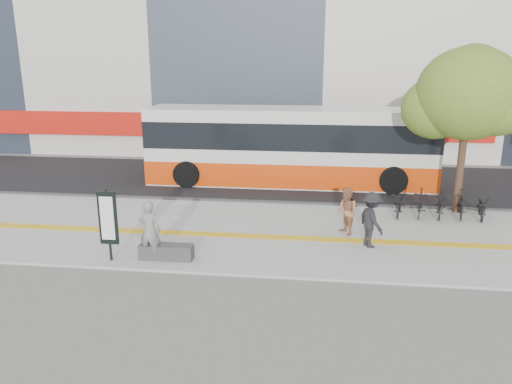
# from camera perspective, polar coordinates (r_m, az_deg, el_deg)

# --- Properties ---
(ground) EXTENTS (120.00, 120.00, 0.00)m
(ground) POSITION_cam_1_polar(r_m,az_deg,el_deg) (15.62, 0.23, -6.76)
(ground) COLOR #62625E
(ground) RESTS_ON ground
(sidewalk) EXTENTS (40.00, 7.00, 0.08)m
(sidewalk) POSITION_cam_1_polar(r_m,az_deg,el_deg) (17.00, 0.83, -4.73)
(sidewalk) COLOR gray
(sidewalk) RESTS_ON ground
(tactile_strip) EXTENTS (40.00, 0.45, 0.01)m
(tactile_strip) POSITION_cam_1_polar(r_m,az_deg,el_deg) (16.52, 0.64, -5.18)
(tactile_strip) COLOR gold
(tactile_strip) RESTS_ON sidewalk
(street) EXTENTS (40.00, 8.00, 0.06)m
(street) POSITION_cam_1_polar(r_m,az_deg,el_deg) (24.15, 2.76, 1.36)
(street) COLOR black
(street) RESTS_ON ground
(curb) EXTENTS (40.00, 0.25, 0.14)m
(curb) POSITION_cam_1_polar(r_m,az_deg,el_deg) (20.29, 1.90, -1.26)
(curb) COLOR #343436
(curb) RESTS_ON ground
(bench) EXTENTS (1.60, 0.45, 0.45)m
(bench) POSITION_cam_1_polar(r_m,az_deg,el_deg) (14.94, -10.36, -6.83)
(bench) COLOR #343436
(bench) RESTS_ON sidewalk
(signboard) EXTENTS (0.55, 0.10, 2.20)m
(signboard) POSITION_cam_1_polar(r_m,az_deg,el_deg) (14.86, -16.81, -3.02)
(signboard) COLOR black
(signboard) RESTS_ON sidewalk
(street_tree) EXTENTS (4.40, 3.80, 6.31)m
(street_tree) POSITION_cam_1_polar(r_m,az_deg,el_deg) (19.99, 23.28, 10.24)
(street_tree) COLOR #382419
(street_tree) RESTS_ON sidewalk
(bus) EXTENTS (13.31, 3.16, 3.54)m
(bus) POSITION_cam_1_polar(r_m,az_deg,el_deg) (23.27, 3.92, 5.08)
(bus) COLOR silver
(bus) RESTS_ON street
(bicycle_row) EXTENTS (3.95, 1.82, 1.01)m
(bicycle_row) POSITION_cam_1_polar(r_m,az_deg,el_deg) (19.70, 20.63, -1.33)
(bicycle_row) COLOR black
(bicycle_row) RESTS_ON sidewalk
(seated_woman) EXTENTS (0.70, 0.50, 1.82)m
(seated_woman) POSITION_cam_1_polar(r_m,az_deg,el_deg) (14.76, -12.23, -4.36)
(seated_woman) COLOR black
(seated_woman) RESTS_ON sidewalk
(pedestrian_tan) EXTENTS (0.90, 0.98, 1.62)m
(pedestrian_tan) POSITION_cam_1_polar(r_m,az_deg,el_deg) (16.74, 10.46, -2.25)
(pedestrian_tan) COLOR #A06C49
(pedestrian_tan) RESTS_ON sidewalk
(pedestrian_dark) EXTENTS (1.09, 1.32, 1.77)m
(pedestrian_dark) POSITION_cam_1_polar(r_m,az_deg,el_deg) (15.83, 13.23, -3.15)
(pedestrian_dark) COLOR black
(pedestrian_dark) RESTS_ON sidewalk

